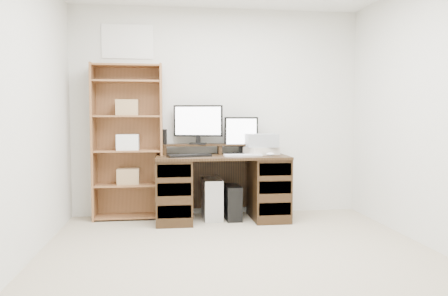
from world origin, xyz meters
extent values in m
cube|color=#B7A98D|center=(0.00, 0.00, -0.01)|extent=(3.50, 4.00, 0.02)
cube|color=silver|center=(0.00, 2.01, 1.25)|extent=(3.50, 0.02, 2.50)
cube|color=silver|center=(0.00, -2.01, 1.25)|extent=(3.50, 0.02, 2.50)
cube|color=silver|center=(-1.76, 0.00, 1.25)|extent=(0.02, 4.00, 2.50)
cube|color=white|center=(-1.07, 1.99, 2.08)|extent=(0.60, 0.01, 0.40)
cube|color=black|center=(0.00, 1.63, 0.73)|extent=(1.50, 0.70, 0.03)
cube|color=black|center=(-0.55, 1.63, 0.36)|extent=(0.40, 0.66, 0.72)
cube|color=black|center=(0.55, 1.63, 0.36)|extent=(0.40, 0.66, 0.72)
cube|color=black|center=(0.00, 1.96, 0.40)|extent=(1.48, 0.02, 0.65)
cube|color=black|center=(-0.55, 1.30, 0.18)|extent=(0.36, 0.01, 0.14)
cube|color=black|center=(-0.55, 1.30, 0.42)|extent=(0.36, 0.01, 0.14)
cube|color=black|center=(-0.55, 1.30, 0.62)|extent=(0.36, 0.01, 0.14)
cube|color=black|center=(0.55, 1.30, 0.18)|extent=(0.36, 0.01, 0.14)
cube|color=black|center=(0.55, 1.30, 0.42)|extent=(0.36, 0.01, 0.14)
cube|color=black|center=(0.55, 1.30, 0.62)|extent=(0.36, 0.01, 0.14)
cube|color=black|center=(-0.65, 1.85, 0.80)|extent=(0.04, 0.20, 0.10)
cube|color=black|center=(0.00, 1.85, 0.80)|extent=(0.04, 0.20, 0.10)
cube|color=black|center=(0.65, 1.85, 0.80)|extent=(0.04, 0.20, 0.10)
cube|color=black|center=(0.00, 1.85, 0.86)|extent=(1.40, 0.22, 0.02)
cube|color=black|center=(-0.26, 1.81, 0.88)|extent=(0.22, 0.19, 0.02)
cube|color=black|center=(-0.25, 1.83, 0.94)|extent=(0.06, 0.04, 0.11)
cube|color=black|center=(-0.25, 1.83, 1.15)|extent=(0.58, 0.17, 0.37)
cube|color=white|center=(-0.26, 1.81, 1.15)|extent=(0.53, 0.12, 0.33)
cube|color=black|center=(0.26, 1.80, 0.76)|extent=(0.19, 0.15, 0.02)
cube|color=black|center=(0.26, 1.83, 0.82)|extent=(0.05, 0.03, 0.11)
cube|color=black|center=(0.26, 1.83, 1.02)|extent=(0.40, 0.04, 0.35)
cube|color=white|center=(0.26, 1.81, 1.02)|extent=(0.36, 0.00, 0.31)
cube|color=black|center=(-0.66, 1.85, 0.96)|extent=(0.08, 0.08, 0.18)
cube|color=black|center=(-0.37, 1.52, 0.76)|extent=(0.51, 0.28, 0.03)
cube|color=white|center=(0.23, 1.53, 0.76)|extent=(0.43, 0.14, 0.02)
ellipsoid|color=white|center=(0.55, 1.51, 0.77)|extent=(0.11, 0.09, 0.04)
cube|color=beige|center=(0.48, 1.70, 0.79)|extent=(0.42, 0.37, 0.09)
cube|color=#94999E|center=(0.48, 1.70, 0.92)|extent=(0.37, 0.27, 0.15)
cube|color=silver|center=(-0.10, 1.72, 0.24)|extent=(0.22, 0.48, 0.47)
cube|color=black|center=(0.13, 1.66, 0.20)|extent=(0.18, 0.40, 0.40)
cube|color=#19FF33|center=(0.14, 1.46, 0.28)|extent=(0.01, 0.00, 0.01)
cube|color=#915A32|center=(-1.46, 1.83, 0.90)|extent=(0.02, 0.30, 1.80)
cube|color=#915A32|center=(-0.68, 1.83, 0.90)|extent=(0.02, 0.30, 1.80)
cube|color=#915A32|center=(-1.07, 1.97, 0.90)|extent=(0.80, 0.01, 1.80)
cube|color=#915A32|center=(-1.07, 1.83, 0.03)|extent=(0.75, 0.28, 0.02)
cube|color=#915A32|center=(-1.07, 1.83, 0.40)|extent=(0.75, 0.28, 0.02)
cube|color=#915A32|center=(-1.07, 1.83, 0.80)|extent=(0.75, 0.28, 0.02)
cube|color=#915A32|center=(-1.07, 1.83, 1.20)|extent=(0.75, 0.28, 0.02)
cube|color=#915A32|center=(-1.07, 1.83, 1.60)|extent=(0.75, 0.28, 0.02)
cube|color=#915A32|center=(-1.07, 1.83, 1.78)|extent=(0.75, 0.28, 0.02)
cube|color=#A07F54|center=(-1.07, 1.83, 0.50)|extent=(0.25, 0.20, 0.18)
cube|color=white|center=(-1.07, 1.83, 0.90)|extent=(0.25, 0.20, 0.18)
cube|color=#A07F54|center=(-1.07, 1.83, 1.30)|extent=(0.25, 0.20, 0.18)
camera|label=1|loc=(-0.61, -3.32, 1.19)|focal=35.00mm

